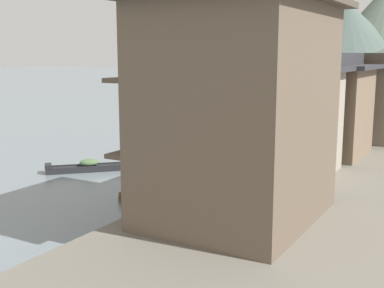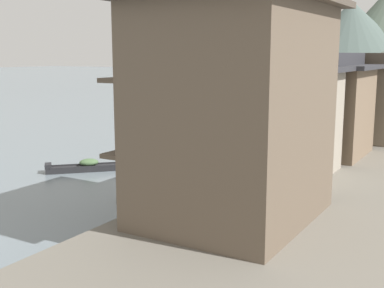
{
  "view_description": "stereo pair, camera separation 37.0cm",
  "coord_description": "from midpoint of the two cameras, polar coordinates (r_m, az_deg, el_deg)",
  "views": [
    {
      "loc": [
        17.39,
        -9.11,
        6.8
      ],
      "look_at": [
        1.97,
        17.39,
        1.25
      ],
      "focal_mm": 46.75,
      "sensor_mm": 36.0,
      "label": 1
    },
    {
      "loc": [
        17.71,
        -8.92,
        6.8
      ],
      "look_at": [
        1.97,
        17.39,
        1.25
      ],
      "focal_mm": 46.75,
      "sensor_mm": 36.0,
      "label": 2
    }
  ],
  "objects": [
    {
      "name": "boat_moored_nearest",
      "position": [
        44.27,
        13.07,
        1.36
      ],
      "size": [
        1.27,
        4.93,
        0.5
      ],
      "color": "#232326",
      "rests_on": "ground"
    },
    {
      "name": "boat_moored_second",
      "position": [
        25.17,
        -4.41,
        -4.82
      ],
      "size": [
        1.2,
        4.84,
        0.77
      ],
      "color": "brown",
      "rests_on": "ground"
    },
    {
      "name": "boat_moored_third",
      "position": [
        55.96,
        15.82,
        3.15
      ],
      "size": [
        1.07,
        5.08,
        0.76
      ],
      "color": "#232326",
      "rests_on": "ground"
    },
    {
      "name": "boat_moored_far",
      "position": [
        35.25,
        7.68,
        -0.72
      ],
      "size": [
        1.06,
        3.64,
        0.43
      ],
      "color": "brown",
      "rests_on": "ground"
    },
    {
      "name": "boat_midriver_drifting",
      "position": [
        62.21,
        18.0,
        3.64
      ],
      "size": [
        1.53,
        3.69,
        0.53
      ],
      "color": "#33281E",
      "rests_on": "ground"
    },
    {
      "name": "boat_midriver_upstream",
      "position": [
        30.03,
        -11.99,
        -2.58
      ],
      "size": [
        4.11,
        4.11,
        0.72
      ],
      "color": "#232326",
      "rests_on": "ground"
    },
    {
      "name": "house_waterfront_nearest",
      "position": [
        18.3,
        4.75,
        4.61
      ],
      "size": [
        6.65,
        7.91,
        8.74
      ],
      "color": "brown",
      "rests_on": "riverbank_right"
    },
    {
      "name": "house_waterfront_second",
      "position": [
        25.39,
        10.39,
        3.12
      ],
      "size": [
        5.26,
        7.1,
        6.14
      ],
      "color": "gray",
      "rests_on": "riverbank_right"
    },
    {
      "name": "house_waterfront_tall",
      "position": [
        31.56,
        14.83,
        4.32
      ],
      "size": [
        5.67,
        6.33,
        6.14
      ],
      "color": "#75604C",
      "rests_on": "riverbank_right"
    },
    {
      "name": "house_waterfront_narrow",
      "position": [
        37.69,
        18.55,
        5.05
      ],
      "size": [
        7.11,
        5.45,
        6.14
      ],
      "color": "#7F705B",
      "rests_on": "riverbank_right"
    },
    {
      "name": "hill_far_east",
      "position": [
        116.44,
        17.01,
        10.89
      ],
      "size": [
        38.58,
        38.58,
        18.0
      ],
      "primitive_type": "cone",
      "color": "#4C5B56",
      "rests_on": "ground"
    }
  ]
}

